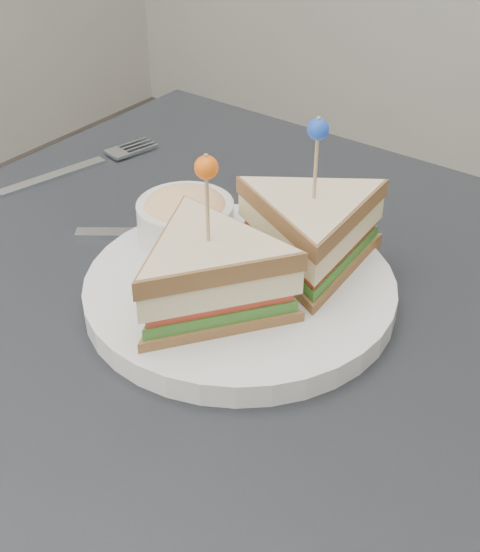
% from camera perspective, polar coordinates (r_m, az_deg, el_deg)
% --- Properties ---
extents(table, '(0.80, 0.80, 0.75)m').
position_cam_1_polar(table, '(0.72, -1.13, -8.41)').
color(table, black).
rests_on(table, ground).
extents(plate_meal, '(0.37, 0.37, 0.16)m').
position_cam_1_polar(plate_meal, '(0.67, 0.68, 1.42)').
color(plate_meal, silver).
rests_on(plate_meal, table).
extents(cutlery_fork, '(0.07, 0.21, 0.01)m').
position_cam_1_polar(cutlery_fork, '(0.95, -11.24, 8.15)').
color(cutlery_fork, silver).
rests_on(cutlery_fork, table).
extents(cutlery_knife, '(0.19, 0.15, 0.01)m').
position_cam_1_polar(cutlery_knife, '(0.79, -5.02, 3.15)').
color(cutlery_knife, white).
rests_on(cutlery_knife, table).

